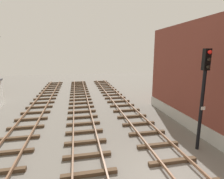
% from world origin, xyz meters
% --- Properties ---
extents(ground_plane, '(80.00, 80.00, 0.00)m').
position_xyz_m(ground_plane, '(0.00, 0.00, 0.00)').
color(ground_plane, slate).
extents(track_near_building, '(2.50, 54.59, 0.32)m').
position_xyz_m(track_near_building, '(0.71, 0.00, 0.13)').
color(track_near_building, '#4C3826').
rests_on(track_near_building, ground).
extents(signal_mast, '(0.36, 0.40, 5.54)m').
position_xyz_m(signal_mast, '(2.77, 1.71, 3.47)').
color(signal_mast, black).
rests_on(signal_mast, ground).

